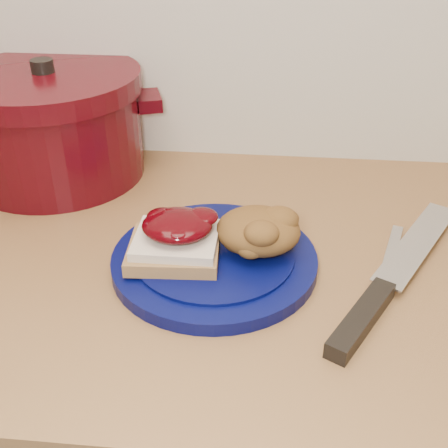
# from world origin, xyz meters

# --- Properties ---
(plate) EXTENTS (0.27, 0.27, 0.02)m
(plate) POSITION_xyz_m (0.05, 1.47, 0.91)
(plate) COLOR #04083C
(plate) RESTS_ON wood_countertop
(sandwich) EXTENTS (0.11, 0.10, 0.05)m
(sandwich) POSITION_xyz_m (0.01, 1.46, 0.94)
(sandwich) COLOR olive
(sandwich) RESTS_ON plate
(stuffing_mound) EXTENTS (0.11, 0.09, 0.05)m
(stuffing_mound) POSITION_xyz_m (0.11, 1.48, 0.95)
(stuffing_mound) COLOR brown
(stuffing_mound) RESTS_ON plate
(chef_knife) EXTENTS (0.20, 0.32, 0.02)m
(chef_knife) POSITION_xyz_m (0.25, 1.42, 0.91)
(chef_knife) COLOR black
(chef_knife) RESTS_ON wood_countertop
(butter_knife) EXTENTS (0.06, 0.18, 0.00)m
(butter_knife) POSITION_xyz_m (0.27, 1.49, 0.90)
(butter_knife) COLOR silver
(butter_knife) RESTS_ON wood_countertop
(dutch_oven) EXTENTS (0.36, 0.36, 0.18)m
(dutch_oven) POSITION_xyz_m (-0.23, 1.70, 0.98)
(dutch_oven) COLOR #3B050B
(dutch_oven) RESTS_ON wood_countertop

